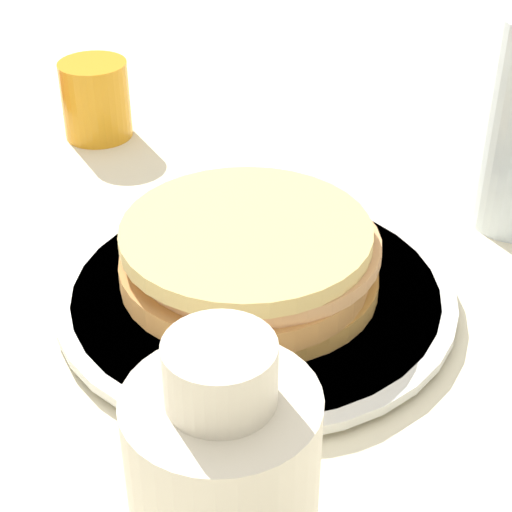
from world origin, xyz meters
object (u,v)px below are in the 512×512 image
plate (256,294)px  cream_jug (223,476)px  pancake_stack (250,259)px  juice_glass (96,100)px

plate → cream_jug: bearing=176.9°
pancake_stack → cream_jug: 0.22m
juice_glass → plate: bearing=-149.6°
pancake_stack → plate: bearing=-56.1°
plate → cream_jug: cream_jug is taller
pancake_stack → juice_glass: (0.28, 0.16, -0.00)m
juice_glass → cream_jug: size_ratio=0.53×
pancake_stack → juice_glass: juice_glass is taller
juice_glass → cream_jug: bearing=-163.2°
plate → juice_glass: 0.32m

